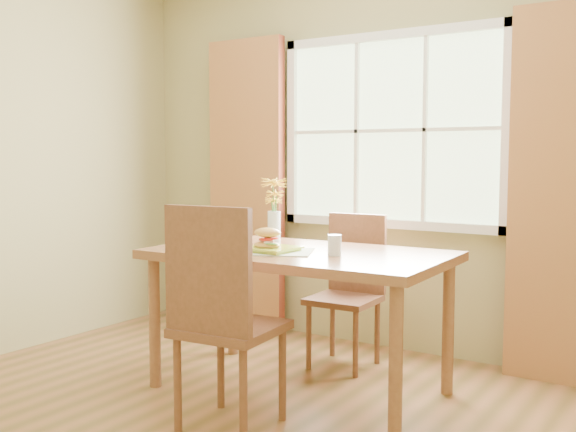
% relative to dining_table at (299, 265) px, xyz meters
% --- Properties ---
extents(room, '(4.24, 3.84, 2.74)m').
position_rel_dining_table_xyz_m(room, '(0.07, -0.83, 0.63)').
color(room, brown).
rests_on(room, ground).
extents(window, '(1.62, 0.06, 1.32)m').
position_rel_dining_table_xyz_m(window, '(0.07, 1.04, 0.78)').
color(window, beige).
rests_on(window, room).
extents(curtain_left, '(0.65, 0.08, 2.20)m').
position_rel_dining_table_xyz_m(curtain_left, '(-1.08, 0.95, 0.38)').
color(curtain_left, maroon).
rests_on(curtain_left, room).
extents(curtain_right, '(0.65, 0.08, 2.20)m').
position_rel_dining_table_xyz_m(curtain_right, '(1.22, 0.95, 0.38)').
color(curtain_right, maroon).
rests_on(curtain_right, room).
extents(dining_table, '(1.68, 0.98, 0.80)m').
position_rel_dining_table_xyz_m(dining_table, '(0.00, 0.00, 0.00)').
color(dining_table, brown).
rests_on(dining_table, room).
extents(chair_near, '(0.50, 0.50, 1.10)m').
position_rel_dining_table_xyz_m(chair_near, '(0.01, -0.72, -0.11)').
color(chair_near, brown).
rests_on(chair_near, room).
extents(chair_far, '(0.41, 0.41, 0.96)m').
position_rel_dining_table_xyz_m(chair_far, '(-0.00, 0.61, -0.19)').
color(chair_far, brown).
rests_on(chair_far, room).
extents(placemat, '(0.55, 0.49, 0.01)m').
position_rel_dining_table_xyz_m(placemat, '(-0.10, -0.13, 0.09)').
color(placemat, '#B6C1A4').
rests_on(placemat, dining_table).
extents(plate, '(0.27, 0.27, 0.01)m').
position_rel_dining_table_xyz_m(plate, '(-0.09, -0.14, 0.10)').
color(plate, '#A2BB2E').
rests_on(plate, placemat).
extents(croissant_sandwich, '(0.17, 0.13, 0.12)m').
position_rel_dining_table_xyz_m(croissant_sandwich, '(-0.11, -0.16, 0.16)').
color(croissant_sandwich, '#E8B34F').
rests_on(croissant_sandwich, plate).
extents(water_glass, '(0.07, 0.07, 0.11)m').
position_rel_dining_table_xyz_m(water_glass, '(0.26, -0.05, 0.13)').
color(water_glass, silver).
rests_on(water_glass, dining_table).
extents(flower_vase, '(0.16, 0.16, 0.40)m').
position_rel_dining_table_xyz_m(flower_vase, '(-0.30, 0.18, 0.32)').
color(flower_vase, silver).
rests_on(flower_vase, dining_table).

